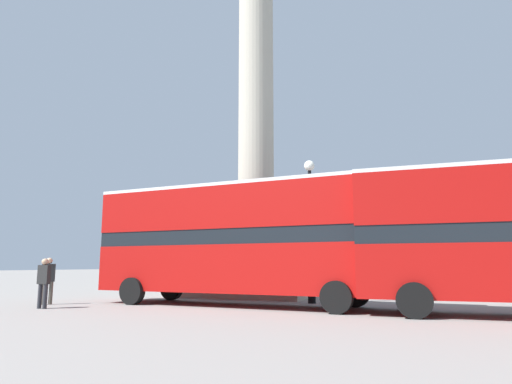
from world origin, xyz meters
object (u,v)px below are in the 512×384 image
Objects in this scene: monument_column at (256,181)px; pedestrian_near_lamp at (48,278)px; bus_b at (241,239)px; equestrian_statue at (479,259)px; pedestrian_by_plinth at (44,280)px; street_lamp at (310,221)px.

monument_column is 11.59× the size of pedestrian_near_lamp.
bus_b is (1.88, -5.77, -3.29)m from monument_column.
bus_b is 1.90× the size of equestrian_statue.
pedestrian_by_plinth is (-5.76, -3.63, -1.48)m from bus_b.
street_lamp is 3.25× the size of pedestrian_near_lamp.
monument_column reaches higher than pedestrian_by_plinth.
street_lamp is at bearing -145.97° from pedestrian_by_plinth.
monument_column is 1.79× the size of bus_b.
pedestrian_near_lamp is at bearing -49.22° from pedestrian_by_plinth.
bus_b is 6.47× the size of pedestrian_near_lamp.
bus_b is 6.96m from pedestrian_by_plinth.
street_lamp is at bearing -42.96° from monument_column.
pedestrian_near_lamp is (-8.99, -4.48, -2.23)m from street_lamp.
monument_column is 10.69m from pedestrian_near_lamp.
pedestrian_by_plinth is (-7.83, -5.72, -2.27)m from street_lamp.
monument_column is 11.12m from equestrian_statue.
street_lamp is (2.07, 2.09, 0.79)m from bus_b.
street_lamp is at bearing -16.75° from pedestrian_near_lamp.
pedestrian_by_plinth is (-14.03, -11.60, -0.79)m from equestrian_statue.
equestrian_statue is (8.28, 7.97, -0.69)m from bus_b.
pedestrian_by_plinth is at bearing -146.16° from bus_b.
bus_b reaches higher than pedestrian_by_plinth.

